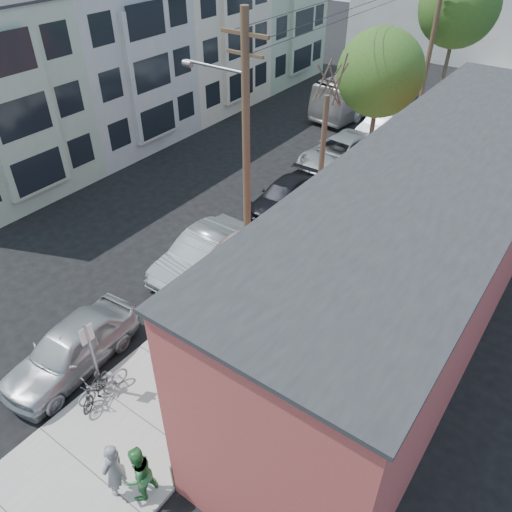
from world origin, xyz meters
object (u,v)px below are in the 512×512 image
Objects in this scene: parking_meter_near at (203,283)px; car_0 at (71,348)px; parked_bike_b at (103,384)px; car_4 at (380,124)px; patio_chair_a at (208,413)px; tree_leafy_far at (459,7)px; patio_chair_b at (234,394)px; bus at (366,88)px; car_1 at (202,253)px; car_2 at (284,196)px; car_3 at (340,152)px; patron_green at (138,474)px; parking_meter_far at (312,197)px; tree_bare at (321,162)px; tree_leafy_mid at (380,73)px; sign_post at (92,352)px; cyclist at (219,335)px; utility_pole_near at (245,152)px; patron_grey at (114,470)px; parked_bike_a at (95,389)px.

car_0 is at bearing -106.30° from parking_meter_near.
parked_bike_b is 24.33m from car_4.
parking_meter_near is 5.52m from patio_chair_a.
patio_chair_b is (3.33, -26.79, -6.50)m from tree_leafy_far.
bus reaches higher than parked_bike_b.
car_2 is at bearing 89.73° from car_1.
car_3 is at bearing 118.64° from patio_chair_a.
parking_meter_far is at bearing -167.40° from patron_green.
patio_chair_b is (0.20, 0.98, 0.00)m from patio_chair_a.
parked_bike_b is at bearing -75.35° from car_1.
bus is (-4.95, -0.80, -5.63)m from tree_leafy_far.
parking_meter_near is 7.92m from tree_bare.
tree_leafy_mid is 20.40m from patron_green.
patio_chair_b is at bearing -66.23° from car_3.
sign_post is 3.92m from patio_chair_a.
parking_meter_near is at bearing -36.53° from cyclist.
utility_pole_near is at bearing -160.54° from patron_green.
patron_grey is at bearing -80.15° from tree_bare.
tree_bare is 6.65m from car_3.
parking_meter_near is 0.79× the size of parked_bike_a.
patio_chair_a is 0.50× the size of parked_bike_b.
car_4 is (-1.50, 11.03, -0.29)m from parking_meter_far.
parking_meter_near is 0.70× the size of parked_bike_b.
patron_grey is at bearing -77.59° from car_4.
tree_bare reaches higher than parking_meter_near.
car_1 reaches higher than car_4.
tree_bare reaches higher than car_1.
utility_pole_near is at bearing -175.32° from patron_grey.
patio_chair_a is 0.21× the size of car_4.
patio_chair_a is 0.46× the size of patron_grey.
bus reaches higher than patron_grey.
patio_chair_b is at bearing -41.80° from car_1.
parking_meter_far is 13.06m from car_0.
patio_chair_b is 0.56× the size of parked_bike_a.
cyclist reaches higher than car_3.
car_0 is (-1.76, 0.52, 0.22)m from parked_bike_a.
car_2 is (-3.58, 9.42, -0.23)m from cyclist.
cyclist is 15.62m from car_3.
parking_meter_near is 8.02m from parking_meter_far.
patron_green is at bearing -80.97° from tree_leafy_mid.
car_3 reaches higher than parking_meter_near.
parked_bike_b reaches higher than patio_chair_a.
bus reaches higher than patio_chair_a.
car_1 reaches higher than parked_bike_b.
utility_pole_near is at bearing -74.46° from car_2.
parking_meter_far is 0.67× the size of patron_green.
tree_leafy_mid is at bearing -81.73° from cyclist.
car_2 is (-5.33, 10.84, 0.09)m from patio_chair_b.
car_4 is (-1.64, 16.52, -4.71)m from utility_pole_near.
tree_leafy_mid reaches higher than cyclist.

